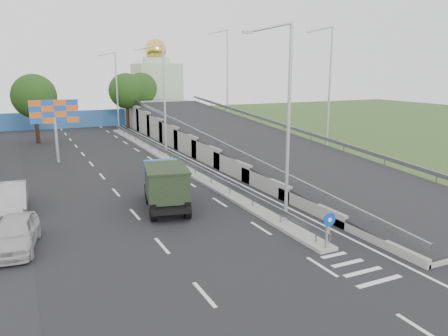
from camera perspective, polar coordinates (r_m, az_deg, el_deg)
ground at (r=19.05m, az=17.46°, el=-12.78°), size 160.00×160.00×0.00m
road_surface at (r=34.54m, az=-9.63°, el=-0.88°), size 26.00×90.00×0.04m
median at (r=39.11m, az=-7.05°, el=0.94°), size 1.00×44.00×0.20m
overpass_ramp at (r=41.77m, az=2.70°, el=4.07°), size 10.00×50.00×3.50m
median_guardrail at (r=38.99m, az=-7.08°, el=1.88°), size 0.09×44.00×0.71m
sign_bollard at (r=20.15m, az=13.43°, el=-7.92°), size 0.64×0.23×1.67m
lamp_post_near at (r=22.15m, az=8.06°, el=6.88°), size 2.74×0.18×10.08m
lamp_post_mid at (r=40.30m, az=-8.05°, el=9.45°), size 2.74×0.18×10.08m
lamp_post_far at (r=59.65m, az=-14.01°, el=10.22°), size 2.74×0.18×10.08m
blue_wall at (r=65.21m, az=-18.44°, el=6.07°), size 30.00×0.50×2.40m
church at (r=75.69m, az=-8.77°, el=10.52°), size 7.00×7.00×13.80m
billboard at (r=40.64m, az=-21.26°, el=6.45°), size 4.00×0.24×5.50m
tree_left_mid at (r=52.46m, az=-23.56°, el=8.57°), size 4.80×4.80×7.60m
tree_median_far at (r=62.03m, az=-12.64°, el=9.79°), size 4.80×4.80×7.60m
tree_ramp_far at (r=69.79m, az=-10.73°, el=10.17°), size 4.80×4.80×7.60m
dump_truck at (r=25.98m, az=-7.69°, el=-2.02°), size 3.34×6.28×2.63m
parked_car_a at (r=22.09m, az=-25.64°, el=-7.73°), size 2.53×4.76×1.54m
parked_car_b at (r=27.88m, az=-26.09°, el=-3.58°), size 1.92×5.02×1.63m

